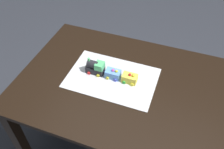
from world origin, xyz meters
TOP-DOWN VIEW (x-y plane):
  - ground_plane at (0.00, 0.00)m, footprint 8.00×8.00m
  - dining_table at (0.00, 0.00)m, footprint 1.40×1.00m
  - cake_board at (-0.08, 0.02)m, footprint 0.60×0.40m
  - cake_locomotive at (-0.20, 0.03)m, footprint 0.14×0.08m
  - cake_car_gondola_sky_blue at (-0.08, 0.03)m, footprint 0.10×0.08m
  - cake_car_caboose_lemon at (0.04, 0.03)m, footprint 0.10×0.08m

SIDE VIEW (x-z plane):
  - ground_plane at x=0.00m, z-range 0.00..0.00m
  - dining_table at x=0.00m, z-range 0.26..1.00m
  - cake_board at x=-0.08m, z-range 0.74..0.74m
  - cake_car_gondola_sky_blue at x=-0.08m, z-range 0.74..0.81m
  - cake_car_caboose_lemon at x=0.04m, z-range 0.74..0.81m
  - cake_locomotive at x=-0.20m, z-range 0.73..0.85m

